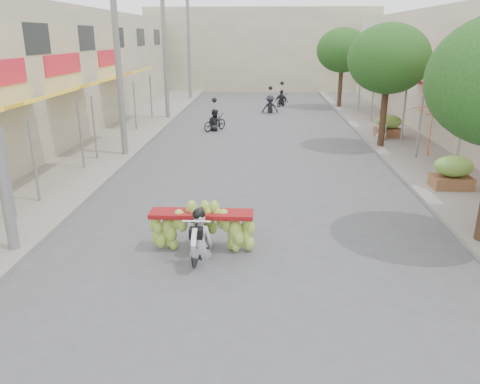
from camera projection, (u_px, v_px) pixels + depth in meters
name	position (u px, v px, depth m)	size (l,w,h in m)	color
ground	(247.00, 341.00, 7.59)	(120.00, 120.00, 0.00)	#4F4F54
sidewalk_left	(110.00, 139.00, 22.09)	(4.00, 60.00, 0.12)	gray
sidewalk_right	(410.00, 142.00, 21.46)	(4.00, 60.00, 0.12)	gray
far_building	(261.00, 50.00, 42.46)	(20.00, 6.00, 7.00)	#B9AF92
utility_pole_mid	(118.00, 54.00, 17.92)	(0.60, 0.24, 8.00)	slate
utility_pole_far	(165.00, 48.00, 26.44)	(0.60, 0.24, 8.00)	slate
utility_pole_back	(189.00, 45.00, 34.97)	(0.60, 0.24, 8.00)	slate
street_tree_mid	(389.00, 59.00, 19.40)	(3.40, 3.40, 5.25)	#3A2719
street_tree_far	(343.00, 50.00, 30.76)	(3.40, 3.40, 5.25)	#3A2719
produce_crate_mid	(453.00, 170.00, 14.65)	(1.20, 0.88, 1.16)	brown
produce_crate_far	(389.00, 124.00, 22.23)	(1.20, 0.88, 1.16)	brown
banana_motorbike	(200.00, 226.00, 10.42)	(2.34, 1.90, 1.95)	black
market_umbrella	(435.00, 104.00, 15.85)	(2.29, 2.29, 1.84)	#BE4219
pedestrian	(383.00, 123.00, 21.54)	(0.86, 0.80, 1.51)	silver
bg_motorbike_a	(215.00, 116.00, 24.14)	(1.34, 1.59, 1.95)	black
bg_motorbike_b	(270.00, 100.00, 29.62)	(1.09, 1.64, 1.95)	black
bg_motorbike_c	(282.00, 94.00, 32.56)	(1.11, 1.63, 1.95)	black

